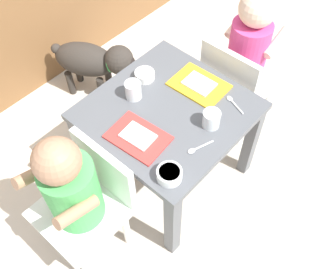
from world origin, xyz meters
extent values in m
plane|color=beige|center=(0.00, 0.00, 0.00)|extent=(7.00, 7.00, 0.00)
cube|color=#515459|center=(0.00, 0.00, 0.43)|extent=(0.55, 0.54, 0.03)
cube|color=#515459|center=(-0.24, -0.24, 0.21)|extent=(0.04, 0.04, 0.41)
cube|color=#515459|center=(0.24, -0.24, 0.21)|extent=(0.04, 0.04, 0.41)
cube|color=#515459|center=(-0.24, 0.24, 0.21)|extent=(0.04, 0.04, 0.41)
cube|color=#515459|center=(0.24, 0.24, 0.21)|extent=(0.04, 0.04, 0.41)
cube|color=white|center=(-0.44, 0.00, 0.29)|extent=(0.28, 0.28, 0.02)
cube|color=white|center=(-0.32, 0.00, 0.41)|extent=(0.03, 0.27, 0.22)
cylinder|color=#4CB259|center=(-0.44, 0.00, 0.43)|extent=(0.17, 0.17, 0.25)
sphere|color=#A87A5B|center=(-0.45, 0.00, 0.62)|extent=(0.14, 0.14, 0.14)
cylinder|color=white|center=(-0.55, 0.10, 0.14)|extent=(0.03, 0.03, 0.28)
cylinder|color=white|center=(-0.54, -0.10, 0.14)|extent=(0.03, 0.03, 0.28)
cylinder|color=white|center=(-0.35, 0.10, 0.14)|extent=(0.03, 0.03, 0.28)
cylinder|color=white|center=(-0.34, -0.10, 0.14)|extent=(0.03, 0.03, 0.28)
cylinder|color=#A87A5B|center=(-0.49, 0.10, 0.49)|extent=(0.15, 0.04, 0.09)
cylinder|color=#A87A5B|center=(-0.49, -0.09, 0.49)|extent=(0.15, 0.04, 0.09)
cube|color=white|center=(0.44, -0.04, 0.29)|extent=(0.28, 0.28, 0.02)
cube|color=white|center=(0.32, -0.04, 0.41)|extent=(0.03, 0.27, 0.22)
cylinder|color=#D83F7F|center=(0.44, -0.04, 0.44)|extent=(0.16, 0.16, 0.28)
sphere|color=beige|center=(0.45, -0.04, 0.64)|extent=(0.15, 0.15, 0.15)
cylinder|color=white|center=(0.55, -0.14, 0.14)|extent=(0.03, 0.03, 0.28)
cylinder|color=white|center=(0.54, 0.06, 0.14)|extent=(0.03, 0.03, 0.28)
cylinder|color=white|center=(0.35, -0.14, 0.14)|extent=(0.03, 0.03, 0.28)
cylinder|color=white|center=(0.34, 0.06, 0.14)|extent=(0.03, 0.03, 0.28)
cylinder|color=beige|center=(0.50, -0.13, 0.51)|extent=(0.15, 0.04, 0.09)
cylinder|color=beige|center=(0.49, 0.05, 0.51)|extent=(0.15, 0.04, 0.09)
ellipsoid|color=#332D28|center=(0.12, 0.65, 0.21)|extent=(0.28, 0.35, 0.16)
sphere|color=#332D28|center=(0.20, 0.49, 0.25)|extent=(0.14, 0.14, 0.14)
sphere|color=black|center=(0.22, 0.44, 0.25)|extent=(0.06, 0.06, 0.06)
torus|color=green|center=(0.18, 0.52, 0.24)|extent=(0.12, 0.08, 0.12)
sphere|color=#332D28|center=(0.05, 0.78, 0.24)|extent=(0.05, 0.05, 0.05)
cylinder|color=#332D28|center=(0.11, 0.55, 0.07)|extent=(0.04, 0.04, 0.14)
cylinder|color=#332D28|center=(0.20, 0.59, 0.07)|extent=(0.04, 0.04, 0.14)
cylinder|color=#332D28|center=(0.04, 0.71, 0.07)|extent=(0.04, 0.04, 0.14)
cylinder|color=#332D28|center=(0.12, 0.75, 0.07)|extent=(0.04, 0.04, 0.14)
cube|color=red|center=(-0.16, -0.01, 0.44)|extent=(0.16, 0.21, 0.01)
cube|color=white|center=(-0.16, -0.01, 0.45)|extent=(0.09, 0.12, 0.01)
cube|color=gold|center=(0.16, -0.01, 0.44)|extent=(0.16, 0.21, 0.01)
cube|color=white|center=(0.16, -0.01, 0.45)|extent=(0.09, 0.12, 0.01)
cylinder|color=white|center=(-0.04, 0.14, 0.47)|extent=(0.06, 0.06, 0.07)
cylinder|color=silver|center=(-0.04, 0.14, 0.45)|extent=(0.05, 0.05, 0.03)
cylinder|color=white|center=(0.04, -0.16, 0.47)|extent=(0.06, 0.06, 0.06)
cylinder|color=silver|center=(0.04, -0.16, 0.46)|extent=(0.05, 0.05, 0.04)
cylinder|color=white|center=(0.06, 0.17, 0.45)|extent=(0.08, 0.08, 0.03)
cylinder|color=#D84C33|center=(0.06, 0.17, 0.47)|extent=(0.06, 0.06, 0.01)
cylinder|color=white|center=(-0.21, -0.19, 0.46)|extent=(0.08, 0.08, 0.04)
cylinder|color=gold|center=(-0.21, -0.19, 0.47)|extent=(0.07, 0.07, 0.01)
cylinder|color=silver|center=(0.17, -0.18, 0.44)|extent=(0.03, 0.07, 0.01)
ellipsoid|color=silver|center=(0.19, -0.14, 0.44)|extent=(0.03, 0.03, 0.01)
cylinder|color=silver|center=(-0.04, -0.20, 0.44)|extent=(0.07, 0.03, 0.01)
ellipsoid|color=silver|center=(-0.09, -0.18, 0.44)|extent=(0.03, 0.03, 0.01)
camera|label=1|loc=(-0.68, -0.61, 1.49)|focal=41.15mm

